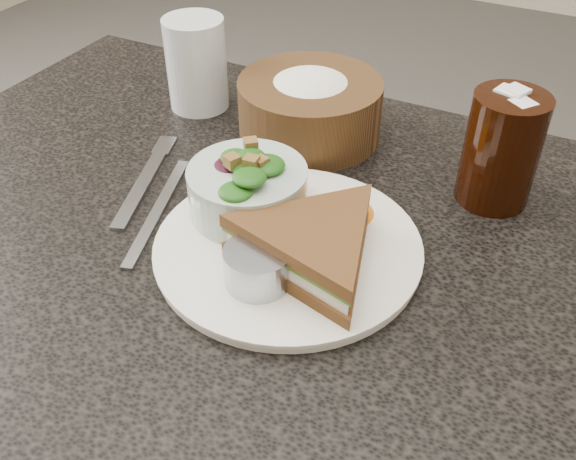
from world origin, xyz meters
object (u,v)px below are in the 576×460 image
(bread_basket, at_px, (310,99))
(dining_table, at_px, (267,425))
(cola_glass, at_px, (502,145))
(dinner_plate, at_px, (288,248))
(sandwich, at_px, (313,247))
(salad_bowl, at_px, (247,183))
(water_glass, at_px, (196,64))
(dressing_ramekin, at_px, (258,266))

(bread_basket, bearing_deg, dining_table, -79.71)
(cola_glass, bearing_deg, dinner_plate, -130.49)
(sandwich, relative_size, salad_bowl, 1.45)
(dinner_plate, xyz_separation_m, salad_bowl, (-0.06, 0.03, 0.04))
(sandwich, relative_size, water_glass, 1.49)
(dining_table, xyz_separation_m, sandwich, (0.08, -0.04, 0.41))
(dinner_plate, xyz_separation_m, cola_glass, (0.17, 0.19, 0.07))
(dinner_plate, relative_size, water_glass, 2.18)
(cola_glass, distance_m, water_glass, 0.43)
(dinner_plate, height_order, water_glass, water_glass)
(dinner_plate, height_order, bread_basket, bread_basket)
(dressing_ramekin, relative_size, water_glass, 0.52)
(dinner_plate, bearing_deg, bread_basket, 110.23)
(dressing_ramekin, bearing_deg, cola_glass, 57.26)
(sandwich, bearing_deg, dinner_plate, 167.31)
(sandwich, height_order, bread_basket, bread_basket)
(cola_glass, bearing_deg, water_glass, 175.13)
(water_glass, bearing_deg, dinner_plate, -41.62)
(sandwich, height_order, water_glass, water_glass)
(sandwich, relative_size, dressing_ramekin, 2.87)
(dressing_ramekin, distance_m, bread_basket, 0.30)
(dining_table, distance_m, bread_basket, 0.47)
(dressing_ramekin, bearing_deg, salad_bowl, 124.31)
(sandwich, height_order, salad_bowl, salad_bowl)
(bread_basket, xyz_separation_m, water_glass, (-0.18, 0.00, 0.01))
(dining_table, relative_size, water_glass, 7.91)
(salad_bowl, height_order, water_glass, water_glass)
(sandwich, bearing_deg, cola_glass, 73.41)
(salad_bowl, relative_size, dressing_ramekin, 1.98)
(cola_glass, height_order, water_glass, cola_glass)
(dinner_plate, relative_size, cola_glass, 1.94)
(dining_table, relative_size, sandwich, 5.33)
(salad_bowl, bearing_deg, dinner_plate, -25.34)
(water_glass, bearing_deg, bread_basket, -1.43)
(dining_table, xyz_separation_m, cola_glass, (0.21, 0.17, 0.45))
(bread_basket, height_order, water_glass, water_glass)
(bread_basket, bearing_deg, dressing_ramekin, -73.96)
(dressing_ramekin, distance_m, cola_glass, 0.31)
(salad_bowl, height_order, dressing_ramekin, salad_bowl)
(dining_table, relative_size, dinner_plate, 3.62)
(salad_bowl, distance_m, dressing_ramekin, 0.12)
(dining_table, bearing_deg, dinner_plate, -27.42)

